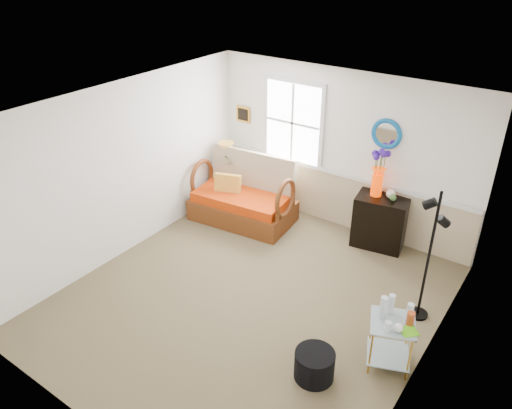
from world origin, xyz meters
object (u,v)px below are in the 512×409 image
Objects in this scene: lamp_stand at (228,186)px; ottoman at (314,365)px; side_table at (390,343)px; loveseat at (243,191)px; floor_lamp at (429,257)px; cabinet at (380,222)px.

lamp_stand is 1.39× the size of ottoman.
ottoman is at bearing -131.77° from side_table.
lamp_stand is 4.32m from ottoman.
loveseat reaches higher than side_table.
floor_lamp is at bearing 70.58° from ottoman.
ottoman is (3.34, -2.73, -0.14)m from lamp_stand.
loveseat reaches higher than lamp_stand.
side_table is at bearing 48.23° from ottoman.
lamp_stand is 0.35× the size of floor_lamp.
floor_lamp is at bearing -58.34° from cabinet.
lamp_stand is 1.02× the size of side_table.
ottoman is at bearing -39.25° from lamp_stand.
floor_lamp reaches higher than side_table.
lamp_stand reaches higher than side_table.
floor_lamp reaches higher than lamp_stand.
side_table is 1.37× the size of ottoman.
side_table is at bearing -102.34° from floor_lamp.
cabinet is 1.74m from floor_lamp.
floor_lamp reaches higher than cabinet.
cabinet is 2.99m from ottoman.
loveseat is 2.02× the size of cabinet.
loveseat is 2.70× the size of lamp_stand.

